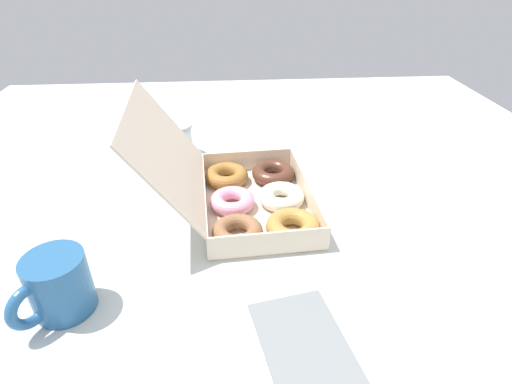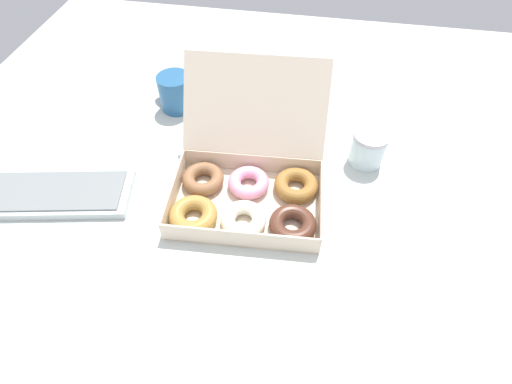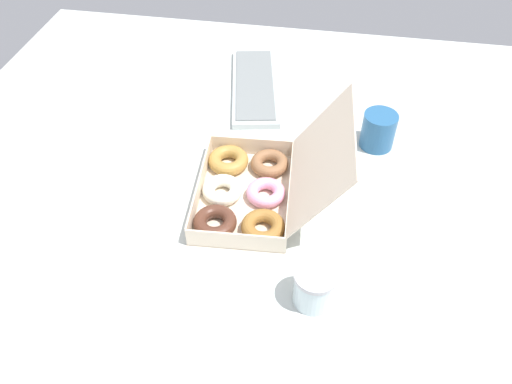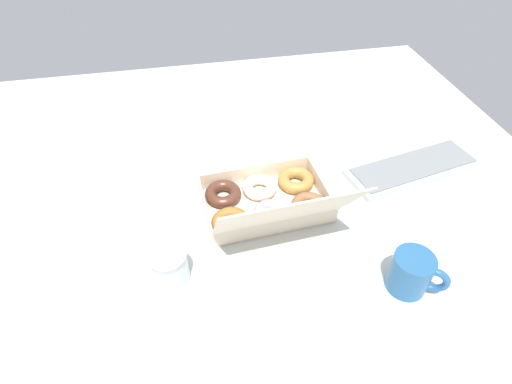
# 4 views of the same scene
# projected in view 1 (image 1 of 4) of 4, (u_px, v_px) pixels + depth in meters

# --- Properties ---
(ground_plane) EXTENTS (1.80, 1.80, 0.02)m
(ground_plane) POSITION_uv_depth(u_px,v_px,m) (250.00, 204.00, 0.88)
(ground_plane) COLOR silver
(donut_box) EXTENTS (0.35, 0.37, 0.24)m
(donut_box) POSITION_uv_depth(u_px,v_px,m) (249.00, 194.00, 0.83)
(donut_box) COLOR beige
(donut_box) RESTS_ON ground_plane
(coffee_mug) EXTENTS (0.12, 0.10, 0.10)m
(coffee_mug) POSITION_uv_depth(u_px,v_px,m) (57.00, 285.00, 0.59)
(coffee_mug) COLOR #285C8D
(coffee_mug) RESTS_ON ground_plane
(glass_jar) EXTENTS (0.09, 0.09, 0.09)m
(glass_jar) POSITION_uv_depth(u_px,v_px,m) (177.00, 140.00, 1.04)
(glass_jar) COLOR silver
(glass_jar) RESTS_ON ground_plane
(paper_napkin) EXTENTS (0.11, 0.10, 0.00)m
(paper_napkin) POSITION_uv_depth(u_px,v_px,m) (383.00, 263.00, 0.70)
(paper_napkin) COLOR white
(paper_napkin) RESTS_ON ground_plane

